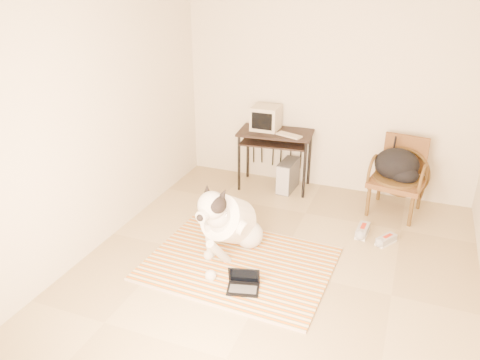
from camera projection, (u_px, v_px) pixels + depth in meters
The scene contains 15 objects.
floor at pixel (275, 269), 4.88m from camera, with size 4.50×4.50×0.00m, color tan.
wall_back at pixel (328, 93), 6.23m from camera, with size 4.50×4.50×0.00m, color beige.
wall_front at pixel (153, 291), 2.41m from camera, with size 4.50×4.50×0.00m, color beige.
wall_left at pixel (99, 124), 4.98m from camera, with size 4.50×4.50×0.00m, color beige.
rug at pixel (239, 263), 4.96m from camera, with size 1.95×1.53×0.02m.
dog at pixel (229, 222), 5.04m from camera, with size 0.61×1.29×0.92m.
laptop at pixel (243, 283), 4.54m from camera, with size 0.35×0.29×0.22m.
computer_desk at pixel (275, 140), 6.42m from camera, with size 1.05×0.65×0.83m.
crt_monitor at pixel (266, 118), 6.41m from camera, with size 0.36×0.35×0.32m.
desk_keyboard at pixel (289, 135), 6.21m from camera, with size 0.35×0.13×0.02m, color #B2A48C.
pc_tower at pixel (288, 176), 6.55m from camera, with size 0.22×0.47×0.43m.
rattan_chair at pixel (399, 176), 5.88m from camera, with size 0.72×0.70×0.96m.
backpack at pixel (398, 166), 5.80m from camera, with size 0.55×0.46×0.40m.
sneaker_left at pixel (363, 231), 5.50m from camera, with size 0.14×0.31×0.11m.
sneaker_right at pixel (386, 240), 5.32m from camera, with size 0.24×0.29×0.09m.
Camera 1 is at (1.13, -3.91, 2.87)m, focal length 35.00 mm.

